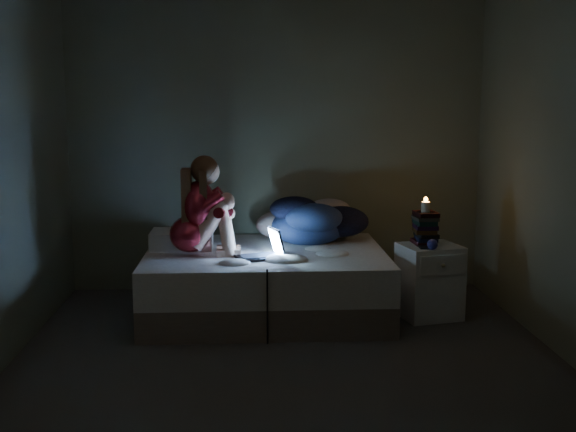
{
  "coord_description": "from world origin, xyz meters",
  "views": [
    {
      "loc": [
        -0.25,
        -4.42,
        1.7
      ],
      "look_at": [
        0.05,
        1.0,
        0.8
      ],
      "focal_mm": 45.03,
      "sensor_mm": 36.0,
      "label": 1
    }
  ],
  "objects": [
    {
      "name": "clothes_pile",
      "position": [
        0.24,
        1.44,
        0.71
      ],
      "size": [
        0.73,
        0.62,
        0.4
      ],
      "primitive_type": null,
      "rotation": [
        0.0,
        0.0,
        -0.13
      ],
      "color": "navy",
      "rests_on": "bed"
    },
    {
      "name": "nightstand",
      "position": [
        1.15,
        0.95,
        0.29
      ],
      "size": [
        0.51,
        0.47,
        0.57
      ],
      "primitive_type": "cube",
      "rotation": [
        0.0,
        0.0,
        0.24
      ],
      "color": "silver",
      "rests_on": "ground"
    },
    {
      "name": "woman",
      "position": [
        -0.7,
        0.98,
        0.89
      ],
      "size": [
        0.48,
        0.32,
        0.76
      ],
      "primitive_type": null,
      "rotation": [
        0.0,
        0.0,
        0.03
      ],
      "color": "maroon",
      "rests_on": "bed"
    },
    {
      "name": "wall_back",
      "position": [
        0.0,
        1.91,
        1.3
      ],
      "size": [
        3.6,
        0.02,
        2.6
      ],
      "primitive_type": "cube",
      "color": "#5F6857",
      "rests_on": "ground"
    },
    {
      "name": "wall_right",
      "position": [
        1.81,
        0.0,
        1.3
      ],
      "size": [
        0.02,
        3.8,
        2.6
      ],
      "primitive_type": "cube",
      "color": "#5F6857",
      "rests_on": "ground"
    },
    {
      "name": "pillow",
      "position": [
        -0.78,
        1.25,
        0.58
      ],
      "size": [
        0.48,
        0.34,
        0.14
      ],
      "primitive_type": "cube",
      "color": "silver",
      "rests_on": "bed"
    },
    {
      "name": "phone",
      "position": [
        1.05,
        0.89,
        0.58
      ],
      "size": [
        0.1,
        0.15,
        0.01
      ],
      "primitive_type": "cube",
      "rotation": [
        0.0,
        0.0,
        -0.26
      ],
      "color": "black",
      "rests_on": "nightstand"
    },
    {
      "name": "blue_orb",
      "position": [
        1.08,
        0.79,
        0.61
      ],
      "size": [
        0.08,
        0.08,
        0.08
      ],
      "primitive_type": "sphere",
      "color": "navy",
      "rests_on": "nightstand"
    },
    {
      "name": "book_stack",
      "position": [
        1.11,
        1.0,
        0.69
      ],
      "size": [
        0.19,
        0.25,
        0.23
      ],
      "primitive_type": null,
      "color": "black",
      "rests_on": "nightstand"
    },
    {
      "name": "floor",
      "position": [
        0.0,
        0.0,
        -0.01
      ],
      "size": [
        3.6,
        3.8,
        0.02
      ],
      "primitive_type": "cube",
      "color": "#343231",
      "rests_on": "ground"
    },
    {
      "name": "candle",
      "position": [
        1.11,
        1.0,
        0.84
      ],
      "size": [
        0.07,
        0.07,
        0.08
      ],
      "primitive_type": "cylinder",
      "color": "beige",
      "rests_on": "book_stack"
    },
    {
      "name": "laptop",
      "position": [
        -0.18,
        0.83,
        0.63
      ],
      "size": [
        0.39,
        0.33,
        0.23
      ],
      "primitive_type": null,
      "rotation": [
        0.0,
        0.0,
        0.34
      ],
      "color": "black",
      "rests_on": "bed"
    },
    {
      "name": "wall_front",
      "position": [
        0.0,
        -1.91,
        1.3
      ],
      "size": [
        3.6,
        0.02,
        2.6
      ],
      "primitive_type": "cube",
      "color": "#5F6857",
      "rests_on": "ground"
    },
    {
      "name": "bed",
      "position": [
        -0.12,
        1.1,
        0.25
      ],
      "size": [
        1.85,
        1.39,
        0.51
      ],
      "primitive_type": null,
      "color": "#B4B0A7",
      "rests_on": "ground"
    }
  ]
}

